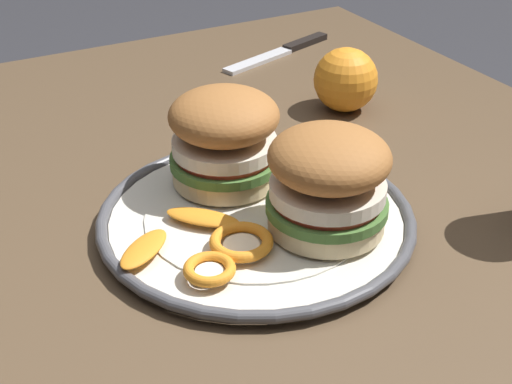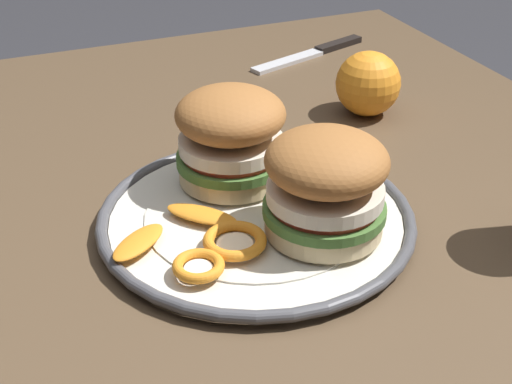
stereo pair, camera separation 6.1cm
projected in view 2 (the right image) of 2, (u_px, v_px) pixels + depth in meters
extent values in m
cube|color=brown|center=(265.00, 225.00, 0.76)|extent=(1.12, 0.94, 0.03)
cube|color=brown|center=(352.00, 205.00, 1.47)|extent=(0.06, 0.06, 0.69)
cylinder|color=silver|center=(256.00, 221.00, 0.72)|extent=(0.29, 0.29, 0.01)
torus|color=#4C4C51|center=(256.00, 216.00, 0.72)|extent=(0.31, 0.31, 0.01)
cylinder|color=silver|center=(256.00, 215.00, 0.72)|extent=(0.22, 0.22, 0.00)
cylinder|color=beige|center=(232.00, 170.00, 0.77)|extent=(0.11, 0.11, 0.02)
cylinder|color=#477033|center=(231.00, 159.00, 0.76)|extent=(0.12, 0.12, 0.01)
cylinder|color=#BC3828|center=(231.00, 152.00, 0.76)|extent=(0.10, 0.10, 0.01)
cylinder|color=silver|center=(231.00, 143.00, 0.75)|extent=(0.11, 0.11, 0.01)
ellipsoid|color=#A36633|center=(230.00, 114.00, 0.74)|extent=(0.15, 0.15, 0.05)
cylinder|color=beige|center=(323.00, 221.00, 0.69)|extent=(0.11, 0.11, 0.02)
cylinder|color=#477033|center=(324.00, 209.00, 0.68)|extent=(0.12, 0.12, 0.01)
cylinder|color=#BC3828|center=(325.00, 201.00, 0.68)|extent=(0.10, 0.10, 0.01)
cylinder|color=silver|center=(325.00, 192.00, 0.67)|extent=(0.11, 0.11, 0.01)
ellipsoid|color=#A36633|center=(327.00, 161.00, 0.65)|extent=(0.16, 0.16, 0.05)
torus|color=orange|center=(198.00, 266.00, 0.63)|extent=(0.05, 0.05, 0.01)
cylinder|color=#F4E5C6|center=(199.00, 269.00, 0.64)|extent=(0.03, 0.03, 0.00)
ellipsoid|color=orange|center=(201.00, 214.00, 0.71)|extent=(0.07, 0.07, 0.01)
ellipsoid|color=orange|center=(138.00, 242.00, 0.67)|extent=(0.06, 0.07, 0.01)
torus|color=orange|center=(235.00, 241.00, 0.67)|extent=(0.07, 0.07, 0.01)
cylinder|color=#F4E5C6|center=(235.00, 244.00, 0.67)|extent=(0.03, 0.03, 0.00)
sphere|color=orange|center=(368.00, 84.00, 0.94)|extent=(0.08, 0.08, 0.08)
cube|color=silver|center=(288.00, 61.00, 1.11)|extent=(0.06, 0.13, 0.01)
cube|color=black|center=(338.00, 45.00, 1.17)|extent=(0.04, 0.09, 0.01)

